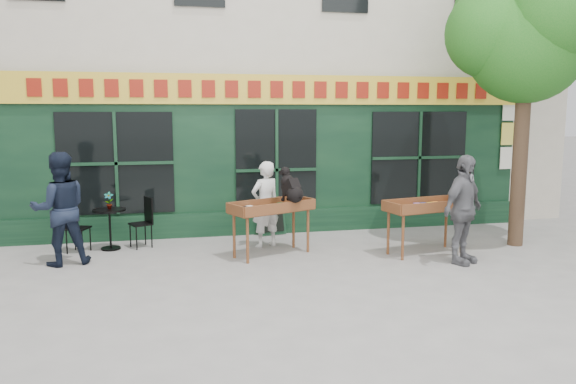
# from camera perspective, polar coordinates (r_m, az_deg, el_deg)

# --- Properties ---
(ground) EXTENTS (80.00, 80.00, 0.00)m
(ground) POSITION_cam_1_polar(r_m,az_deg,el_deg) (9.72, 1.53, -7.09)
(ground) COLOR slate
(ground) RESTS_ON ground
(building) EXTENTS (14.00, 7.26, 10.00)m
(building) POSITION_cam_1_polar(r_m,az_deg,el_deg) (15.42, -4.00, 17.21)
(building) COLOR beige
(building) RESTS_ON ground
(street_tree) EXTENTS (3.05, 2.90, 5.60)m
(street_tree) POSITION_cam_1_polar(r_m,az_deg,el_deg) (11.63, 23.18, 15.20)
(street_tree) COLOR #382619
(street_tree) RESTS_ON ground
(book_cart_center) EXTENTS (1.62, 1.17, 0.99)m
(book_cart_center) POSITION_cam_1_polar(r_m,az_deg,el_deg) (9.98, -1.67, -1.84)
(book_cart_center) COLOR brown
(book_cart_center) RESTS_ON ground
(dog) EXTENTS (0.55, 0.69, 0.60)m
(dog) POSITION_cam_1_polar(r_m,az_deg,el_deg) (9.93, 0.36, 0.84)
(dog) COLOR black
(dog) RESTS_ON book_cart_center
(woman) EXTENTS (0.70, 0.60, 1.63)m
(woman) POSITION_cam_1_polar(r_m,az_deg,el_deg) (10.61, -2.32, -1.26)
(woman) COLOR silver
(woman) RESTS_ON ground
(book_cart_right) EXTENTS (1.60, 0.91, 0.99)m
(book_cart_right) POSITION_cam_1_polar(r_m,az_deg,el_deg) (10.39, 13.86, -1.67)
(book_cart_right) COLOR brown
(book_cart_right) RESTS_ON ground
(man_right) EXTENTS (1.16, 0.96, 1.85)m
(man_right) POSITION_cam_1_polar(r_m,az_deg,el_deg) (9.86, 17.36, -1.73)
(man_right) COLOR #56575B
(man_right) RESTS_ON ground
(bistro_table) EXTENTS (0.60, 0.60, 0.76)m
(bistro_table) POSITION_cam_1_polar(r_m,az_deg,el_deg) (10.94, -17.66, -2.81)
(bistro_table) COLOR black
(bistro_table) RESTS_ON ground
(bistro_chair_left) EXTENTS (0.47, 0.46, 0.95)m
(bistro_chair_left) POSITION_cam_1_polar(r_m,az_deg,el_deg) (10.95, -21.00, -2.89)
(bistro_chair_left) COLOR black
(bistro_chair_left) RESTS_ON ground
(bistro_chair_right) EXTENTS (0.48, 0.48, 0.95)m
(bistro_chair_right) POSITION_cam_1_polar(r_m,az_deg,el_deg) (10.99, -14.34, -2.56)
(bistro_chair_right) COLOR black
(bistro_chair_right) RESTS_ON ground
(potted_plant) EXTENTS (0.18, 0.13, 0.32)m
(potted_plant) POSITION_cam_1_polar(r_m,az_deg,el_deg) (10.88, -17.75, -0.84)
(potted_plant) COLOR gray
(potted_plant) RESTS_ON bistro_table
(man_left) EXTENTS (1.08, 0.93, 1.90)m
(man_left) POSITION_cam_1_polar(r_m,az_deg,el_deg) (10.09, -22.17, -1.60)
(man_left) COLOR black
(man_left) RESTS_ON ground
(chalkboard) EXTENTS (0.59, 0.31, 0.79)m
(chalkboard) POSITION_cam_1_polar(r_m,az_deg,el_deg) (11.69, -1.58, -2.44)
(chalkboard) COLOR black
(chalkboard) RESTS_ON ground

